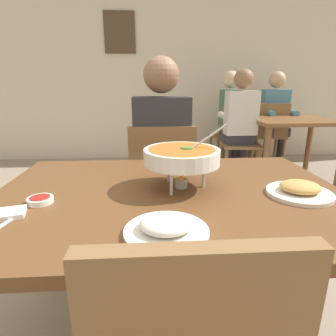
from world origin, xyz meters
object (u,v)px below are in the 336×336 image
patron_bg_right (232,114)px  dining_table_far (292,130)px  chair_bg_middle (270,131)px  patron_bg_middle (275,114)px  diner_main (161,147)px  chair_bg_right (234,131)px  patron_bg_left (240,119)px  appetizer_plate (300,190)px  sauce_dish (40,200)px  rice_plate (166,228)px  chair_diner_main (162,181)px  curry_bowl (182,157)px  chair_bg_left (239,137)px  dining_table_main (170,214)px

patron_bg_right → dining_table_far: bearing=-40.4°
chair_bg_middle → patron_bg_middle: (0.08, 0.07, 0.24)m
diner_main → chair_bg_right: bearing=61.0°
chair_bg_right → patron_bg_left: (-0.12, -0.57, 0.24)m
diner_main → patron_bg_middle: (1.68, 2.02, 0.00)m
appetizer_plate → sauce_dish: appetizer_plate is taller
patron_bg_right → diner_main: bearing=-118.2°
rice_plate → appetizer_plate: (0.52, 0.25, 0.00)m
chair_diner_main → sauce_dish: bearing=-118.9°
sauce_dish → chair_bg_right: (1.59, 2.90, -0.25)m
curry_bowl → rice_plate: 0.39m
chair_bg_left → patron_bg_middle: patron_bg_middle is taller
dining_table_main → curry_bowl: curry_bowl is taller
diner_main → chair_diner_main: bearing=-90.0°
appetizer_plate → patron_bg_right: patron_bg_right is taller
rice_plate → sauce_dish: (-0.43, 0.25, -0.01)m
patron_bg_right → dining_table_main: bearing=-110.8°
chair_diner_main → rice_plate: size_ratio=3.75×
chair_bg_middle → rice_plate: bearing=-118.0°
sauce_dish → patron_bg_right: size_ratio=0.07×
dining_table_main → diner_main: bearing=90.0°
curry_bowl → dining_table_far: bearing=53.9°
chair_bg_right → patron_bg_left: bearing=-102.3°
chair_bg_right → diner_main: bearing=-119.0°
chair_bg_left → patron_bg_right: patron_bg_right is taller
dining_table_far → chair_bg_middle: chair_bg_middle is taller
chair_diner_main → chair_bg_right: 2.33m
chair_diner_main → patron_bg_right: (1.05, 1.99, 0.24)m
patron_bg_right → appetizer_plate: bearing=-101.3°
chair_bg_left → patron_bg_left: 0.26m
rice_plate → chair_bg_middle: bearing=62.0°
chair_bg_right → patron_bg_left: size_ratio=0.69×
dining_table_far → patron_bg_right: 0.81m
chair_diner_main → sauce_dish: (-0.47, -0.85, 0.25)m
chair_diner_main → dining_table_far: (1.65, 1.47, 0.10)m
appetizer_plate → patron_bg_right: (0.56, 2.83, -0.02)m
patron_bg_left → patron_bg_right: same height
curry_bowl → chair_bg_left: (0.99, 2.31, -0.36)m
sauce_dish → patron_bg_right: patron_bg_right is taller
chair_diner_main → appetizer_plate: chair_diner_main is taller
patron_bg_middle → chair_diner_main: bearing=-129.3°
dining_table_main → chair_bg_left: chair_bg_left is taller
curry_bowl → rice_plate: size_ratio=1.39×
patron_bg_left → patron_bg_right: 0.51m
dining_table_main → chair_diner_main: (-0.00, 0.77, -0.14)m
chair_bg_right → patron_bg_middle: (0.56, 0.00, 0.24)m
chair_bg_left → chair_bg_middle: size_ratio=1.00×
chair_bg_left → chair_bg_middle: same height
patron_bg_middle → chair_bg_middle: bearing=-138.0°
diner_main → dining_table_main: bearing=-90.0°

